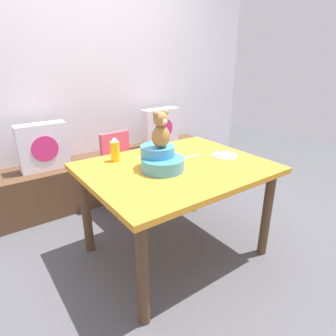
# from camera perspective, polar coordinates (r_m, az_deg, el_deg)

# --- Properties ---
(ground_plane) EXTENTS (8.00, 8.00, 0.00)m
(ground_plane) POSITION_cam_1_polar(r_m,az_deg,el_deg) (2.44, 1.43, -15.95)
(ground_plane) COLOR #4C4C51
(back_wall) EXTENTS (4.40, 0.10, 2.60)m
(back_wall) POSITION_cam_1_polar(r_m,az_deg,el_deg) (3.30, -15.48, 17.54)
(back_wall) COLOR silver
(back_wall) RESTS_ON ground_plane
(window_bench) EXTENTS (2.60, 0.44, 0.46)m
(window_bench) POSITION_cam_1_polar(r_m,az_deg,el_deg) (3.29, -11.95, -1.44)
(window_bench) COLOR brown
(window_bench) RESTS_ON ground_plane
(pillow_floral_left) EXTENTS (0.44, 0.15, 0.44)m
(pillow_floral_left) POSITION_cam_1_polar(r_m,az_deg,el_deg) (2.95, -23.43, 3.84)
(pillow_floral_left) COLOR silver
(pillow_floral_left) RESTS_ON window_bench
(pillow_floral_right) EXTENTS (0.44, 0.15, 0.44)m
(pillow_floral_right) POSITION_cam_1_polar(r_m,az_deg,el_deg) (3.46, -1.50, 8.03)
(pillow_floral_right) COLOR silver
(pillow_floral_right) RESTS_ON window_bench
(dining_table) EXTENTS (1.28, 1.03, 0.74)m
(dining_table) POSITION_cam_1_polar(r_m,az_deg,el_deg) (2.12, 1.59, -1.98)
(dining_table) COLOR orange
(dining_table) RESTS_ON ground_plane
(highchair) EXTENTS (0.34, 0.46, 0.79)m
(highchair) POSITION_cam_1_polar(r_m,az_deg,el_deg) (2.81, -8.97, 1.13)
(highchair) COLOR #D84C59
(highchair) RESTS_ON ground_plane
(infant_seat_teal) EXTENTS (0.30, 0.33, 0.16)m
(infant_seat_teal) POSITION_cam_1_polar(r_m,az_deg,el_deg) (1.99, -1.39, 1.68)
(infant_seat_teal) COLOR #3D8EBC
(infant_seat_teal) RESTS_ON dining_table
(teddy_bear) EXTENTS (0.13, 0.12, 0.25)m
(teddy_bear) POSITION_cam_1_polar(r_m,az_deg,el_deg) (1.93, -1.44, 7.45)
(teddy_bear) COLOR olive
(teddy_bear) RESTS_ON infant_seat_teal
(ketchup_bottle) EXTENTS (0.07, 0.07, 0.18)m
(ketchup_bottle) POSITION_cam_1_polar(r_m,az_deg,el_deg) (2.18, -10.41, 3.55)
(ketchup_bottle) COLOR gold
(ketchup_bottle) RESTS_ON dining_table
(coffee_mug) EXTENTS (0.12, 0.08, 0.09)m
(coffee_mug) POSITION_cam_1_polar(r_m,az_deg,el_deg) (2.30, -3.76, 3.82)
(coffee_mug) COLOR #335999
(coffee_mug) RESTS_ON dining_table
(dinner_plate_near) EXTENTS (0.20, 0.20, 0.01)m
(dinner_plate_near) POSITION_cam_1_polar(r_m,az_deg,el_deg) (2.31, 11.13, 2.42)
(dinner_plate_near) COLOR white
(dinner_plate_near) RESTS_ON dining_table
(table_fork) EXTENTS (0.17, 0.02, 0.01)m
(table_fork) POSITION_cam_1_polar(r_m,az_deg,el_deg) (2.26, 4.63, 2.25)
(table_fork) COLOR silver
(table_fork) RESTS_ON dining_table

